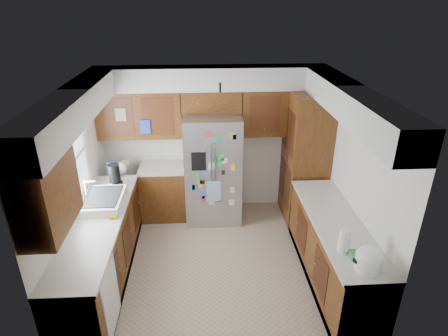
{
  "coord_description": "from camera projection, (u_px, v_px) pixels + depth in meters",
  "views": [
    {
      "loc": [
        -0.15,
        -4.33,
        3.47
      ],
      "look_at": [
        0.13,
        0.35,
        1.3
      ],
      "focal_mm": 30.0,
      "sensor_mm": 36.0,
      "label": 1
    }
  ],
  "objects": [
    {
      "name": "room_shell",
      "position": [
        206.0,
        132.0,
        4.95
      ],
      "size": [
        3.64,
        3.24,
        2.52
      ],
      "color": "silver",
      "rests_on": "ground"
    },
    {
      "name": "paper_towel",
      "position": [
        344.0,
        240.0,
        4.05
      ],
      "size": [
        0.13,
        0.13,
        0.28
      ],
      "primitive_type": "cylinder",
      "color": "white",
      "rests_on": "right_counter_run"
    },
    {
      "name": "fridge_top_items",
      "position": [
        211.0,
        83.0,
        5.68
      ],
      "size": [
        0.54,
        0.29,
        0.25
      ],
      "color": "#1546A4",
      "rests_on": "bridge_cabinet"
    },
    {
      "name": "floor",
      "position": [
        216.0,
        260.0,
        5.39
      ],
      "size": [
        3.6,
        3.6,
        0.0
      ],
      "primitive_type": "plane",
      "color": "tan",
      "rests_on": "ground"
    },
    {
      "name": "left_counter_run",
      "position": [
        118.0,
        238.0,
        5.16
      ],
      "size": [
        1.36,
        3.2,
        0.92
      ],
      "color": "#49220E",
      "rests_on": "ground"
    },
    {
      "name": "rice_cooker",
      "position": [
        369.0,
        259.0,
        3.78
      ],
      "size": [
        0.28,
        0.27,
        0.24
      ],
      "color": "white",
      "rests_on": "right_counter_run"
    },
    {
      "name": "sink_assembly",
      "position": [
        103.0,
        200.0,
        4.98
      ],
      "size": [
        0.52,
        0.73,
        0.37
      ],
      "color": "white",
      "rests_on": "left_counter_run"
    },
    {
      "name": "bridge_cabinet",
      "position": [
        211.0,
        100.0,
        5.86
      ],
      "size": [
        0.96,
        0.34,
        0.35
      ],
      "primitive_type": "cube",
      "color": "#49220E",
      "rests_on": "fridge"
    },
    {
      "name": "fridge",
      "position": [
        213.0,
        169.0,
        6.1
      ],
      "size": [
        0.9,
        0.79,
        1.8
      ],
      "color": "gray",
      "rests_on": "ground"
    },
    {
      "name": "right_counter_run",
      "position": [
        332.0,
        253.0,
        4.87
      ],
      "size": [
        0.63,
        2.25,
        0.92
      ],
      "color": "#49220E",
      "rests_on": "ground"
    },
    {
      "name": "pantry",
      "position": [
        305.0,
        158.0,
        6.06
      ],
      "size": [
        0.6,
        0.9,
        2.15
      ],
      "primitive_type": "cube",
      "color": "#49220E",
      "rests_on": "ground"
    },
    {
      "name": "left_counter_clutter",
      "position": [
        116.0,
        172.0,
        5.62
      ],
      "size": [
        0.34,
        0.89,
        0.38
      ],
      "color": "black",
      "rests_on": "left_counter_run"
    }
  ]
}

